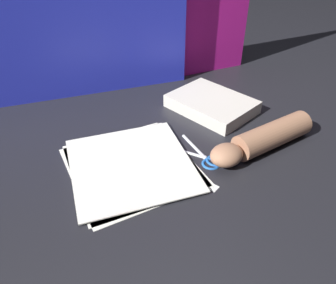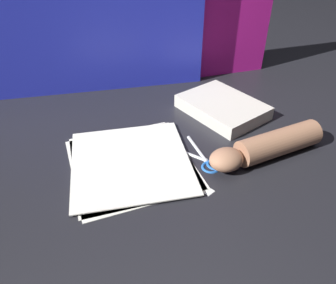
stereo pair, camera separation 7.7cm
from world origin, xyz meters
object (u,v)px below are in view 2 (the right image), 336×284
Objects in this scene: scissors at (205,158)px; hand_forearm at (267,146)px; book_closed at (222,107)px; paper_stack at (131,162)px.

hand_forearm reaches higher than scissors.
book_closed is at bearing 56.02° from scissors.
scissors is (0.18, -0.04, 0.00)m from paper_stack.
paper_stack is at bearing -152.50° from book_closed.
paper_stack is 1.92× the size of scissors.
paper_stack is 0.35m from book_closed.
hand_forearm is at bearing -11.76° from paper_stack.
scissors reaches higher than paper_stack.
hand_forearm is (0.02, -0.23, 0.01)m from book_closed.
hand_forearm is (0.33, -0.07, 0.03)m from paper_stack.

